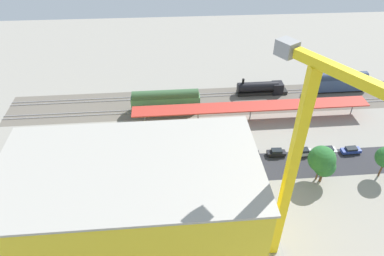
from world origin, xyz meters
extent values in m
plane|color=gray|center=(0.00, 0.00, 0.00)|extent=(185.69, 185.69, 0.00)
cube|color=#665E54|center=(0.00, -22.43, 0.00)|extent=(116.29, 16.77, 0.01)
cube|color=#2D2D33|center=(0.00, 5.77, 0.00)|extent=(116.19, 10.93, 0.01)
cube|color=#9E9EA8|center=(0.00, -26.57, 0.18)|extent=(116.04, 2.06, 0.12)
cube|color=#9E9EA8|center=(0.00, -25.13, 0.18)|extent=(116.04, 2.06, 0.12)
cube|color=#9E9EA8|center=(0.00, -19.73, 0.18)|extent=(116.04, 2.06, 0.12)
cube|color=#9E9EA8|center=(0.00, -18.29, 0.18)|extent=(116.04, 2.06, 0.12)
cube|color=#B73328|center=(-9.57, -13.06, 4.20)|extent=(63.38, 5.86, 0.33)
cylinder|color=slate|center=(-38.06, -13.53, 2.02)|extent=(0.30, 0.30, 4.03)
cylinder|color=slate|center=(-23.81, -13.30, 2.02)|extent=(0.30, 0.30, 4.03)
cylinder|color=slate|center=(-9.57, -13.06, 2.02)|extent=(0.30, 0.30, 4.03)
cylinder|color=slate|center=(4.67, -12.82, 2.02)|extent=(0.30, 0.30, 4.03)
cylinder|color=slate|center=(18.91, -12.58, 2.02)|extent=(0.30, 0.30, 4.03)
cube|color=black|center=(-15.77, -25.85, 0.50)|extent=(15.18, 2.89, 1.00)
cylinder|color=black|center=(-14.27, -25.83, 2.47)|extent=(12.19, 3.13, 2.93)
cube|color=black|center=(-20.34, -25.93, 1.74)|extent=(3.05, 3.18, 3.48)
cylinder|color=black|center=(-9.70, -25.75, 4.63)|extent=(0.70, 0.70, 1.40)
cube|color=black|center=(-38.80, -25.85, 0.30)|extent=(15.56, 2.76, 0.60)
cube|color=#384C72|center=(-38.80, -25.85, 2.53)|extent=(17.30, 3.41, 3.85)
cylinder|color=#273550|center=(-38.80, -25.85, 4.70)|extent=(16.61, 3.40, 3.13)
cube|color=black|center=(13.23, -19.01, 0.30)|extent=(17.14, 2.82, 0.60)
cube|color=#4C7F4C|center=(13.23, -19.01, 2.56)|extent=(19.05, 3.49, 3.93)
cylinder|color=#355935|center=(13.23, -19.01, 4.78)|extent=(18.29, 3.47, 3.17)
cube|color=black|center=(-31.09, 2.28, 0.15)|extent=(4.06, 1.89, 0.30)
cube|color=navy|center=(-31.09, 2.28, 0.69)|extent=(4.82, 2.01, 0.77)
cube|color=#1E2328|center=(-31.09, 2.28, 1.33)|extent=(2.73, 1.68, 0.52)
cube|color=black|center=(-25.44, 2.09, 0.15)|extent=(3.48, 1.86, 0.30)
cube|color=silver|center=(-25.44, 2.09, 0.72)|extent=(4.13, 1.95, 0.84)
cube|color=#1E2328|center=(-25.44, 2.09, 1.44)|extent=(2.33, 1.67, 0.60)
cube|color=black|center=(-19.20, 2.29, 0.15)|extent=(3.90, 1.91, 0.30)
cube|color=silver|center=(-19.20, 2.29, 0.73)|extent=(4.63, 2.02, 0.87)
cube|color=#1E2328|center=(-19.20, 2.29, 1.50)|extent=(2.62, 1.71, 0.67)
cube|color=black|center=(-12.90, 2.00, 0.15)|extent=(3.76, 1.75, 0.30)
cube|color=black|center=(-12.90, 2.00, 0.71)|extent=(4.46, 1.84, 0.81)
cube|color=#1E2328|center=(-12.90, 2.00, 1.45)|extent=(2.51, 1.58, 0.68)
cube|color=black|center=(-6.33, 2.01, 0.15)|extent=(4.02, 1.81, 0.30)
cube|color=black|center=(-6.33, 2.01, 0.75)|extent=(4.78, 1.91, 0.90)
cube|color=#1E2328|center=(-6.33, 2.01, 1.53)|extent=(2.69, 1.64, 0.67)
cube|color=yellow|center=(18.30, 25.21, 10.13)|extent=(39.44, 21.97, 20.25)
cube|color=#ADA89E|center=(18.30, 25.21, 20.45)|extent=(40.05, 22.58, 0.40)
cube|color=gray|center=(-5.30, 27.96, 0.60)|extent=(3.60, 3.60, 1.20)
cube|color=yellow|center=(-5.30, 27.96, 18.78)|extent=(1.40, 1.40, 37.56)
cube|color=yellow|center=(-8.67, 33.24, 38.16)|extent=(10.98, 16.25, 1.20)
cube|color=gray|center=(-2.88, 24.17, 38.16)|extent=(2.98, 3.10, 2.00)
cube|color=black|center=(7.52, 8.00, 0.25)|extent=(8.43, 2.36, 0.50)
cube|color=silver|center=(6.37, 8.03, 1.94)|extent=(6.12, 2.54, 2.89)
cube|color=#334C8C|center=(10.55, 7.93, 1.73)|extent=(2.37, 2.44, 2.46)
cylinder|color=brown|center=(-34.07, 10.35, 2.00)|extent=(0.39, 0.39, 3.99)
cylinder|color=brown|center=(16.60, 11.28, 1.50)|extent=(0.40, 0.40, 3.00)
sphere|color=#28662D|center=(16.60, 11.28, 4.67)|extent=(4.77, 4.77, 4.77)
cylinder|color=brown|center=(-19.75, 10.36, 1.97)|extent=(0.38, 0.38, 3.94)
sphere|color=#28662D|center=(-19.75, 10.36, 5.98)|extent=(5.84, 5.84, 5.84)
cylinder|color=brown|center=(-20.41, 11.00, 1.46)|extent=(0.58, 0.58, 2.92)
sphere|color=#28662D|center=(-20.41, 11.00, 4.57)|extent=(4.72, 4.72, 4.72)
cylinder|color=brown|center=(10.47, 10.84, 1.57)|extent=(0.39, 0.39, 3.14)
sphere|color=#28662D|center=(10.47, 10.84, 4.91)|extent=(5.05, 5.05, 5.05)
cylinder|color=#333333|center=(-4.65, 10.27, 3.09)|extent=(0.16, 0.16, 6.19)
cube|color=black|center=(-4.65, 10.27, 6.64)|extent=(0.36, 0.36, 0.90)
sphere|color=green|center=(-4.43, 10.27, 6.64)|extent=(0.20, 0.20, 0.20)
camera|label=1|loc=(11.48, 63.54, 56.64)|focal=32.95mm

